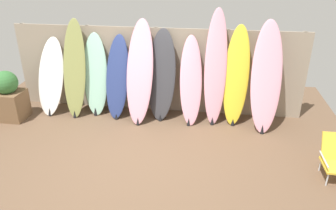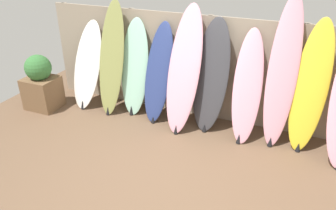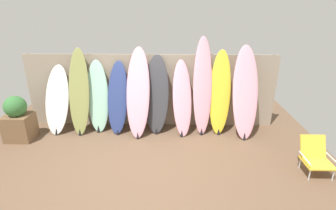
# 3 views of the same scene
# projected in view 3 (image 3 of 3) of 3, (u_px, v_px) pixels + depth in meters

# --- Properties ---
(ground) EXTENTS (7.68, 7.68, 0.00)m
(ground) POSITION_uv_depth(u_px,v_px,m) (143.00, 169.00, 4.91)
(ground) COLOR brown
(fence_back) EXTENTS (6.08, 0.11, 1.80)m
(fence_back) POSITION_uv_depth(u_px,v_px,m) (151.00, 91.00, 6.46)
(fence_back) COLOR gray
(fence_back) RESTS_ON ground
(surfboard_white_0) EXTENTS (0.63, 0.71, 1.57)m
(surfboard_white_0) POSITION_uv_depth(u_px,v_px,m) (57.00, 100.00, 6.19)
(surfboard_white_0) COLOR white
(surfboard_white_0) RESTS_ON ground
(surfboard_olive_1) EXTENTS (0.49, 0.62, 1.98)m
(surfboard_olive_1) POSITION_uv_depth(u_px,v_px,m) (79.00, 93.00, 6.07)
(surfboard_olive_1) COLOR olive
(surfboard_olive_1) RESTS_ON ground
(surfboard_seafoam_2) EXTENTS (0.56, 0.55, 1.69)m
(surfboard_seafoam_2) POSITION_uv_depth(u_px,v_px,m) (98.00, 97.00, 6.22)
(surfboard_seafoam_2) COLOR #9ED6BC
(surfboard_seafoam_2) RESTS_ON ground
(surfboard_navy_3) EXTENTS (0.55, 0.65, 1.68)m
(surfboard_navy_3) POSITION_uv_depth(u_px,v_px,m) (118.00, 98.00, 6.15)
(surfboard_navy_3) COLOR navy
(surfboard_navy_3) RESTS_ON ground
(surfboard_pink_4) EXTENTS (0.56, 0.80, 2.01)m
(surfboard_pink_4) POSITION_uv_depth(u_px,v_px,m) (138.00, 93.00, 5.98)
(surfboard_pink_4) COLOR pink
(surfboard_pink_4) RESTS_ON ground
(surfboard_charcoal_5) EXTENTS (0.61, 0.55, 1.83)m
(surfboard_charcoal_5) POSITION_uv_depth(u_px,v_px,m) (157.00, 95.00, 6.12)
(surfboard_charcoal_5) COLOR #38383D
(surfboard_charcoal_5) RESTS_ON ground
(surfboard_pink_6) EXTENTS (0.52, 0.71, 1.72)m
(surfboard_pink_6) POSITION_uv_depth(u_px,v_px,m) (182.00, 99.00, 6.08)
(surfboard_pink_6) COLOR pink
(surfboard_pink_6) RESTS_ON ground
(surfboard_pink_7) EXTENTS (0.44, 0.57, 2.24)m
(surfboard_pink_7) POSITION_uv_depth(u_px,v_px,m) (203.00, 87.00, 6.03)
(surfboard_pink_7) COLOR pink
(surfboard_pink_7) RESTS_ON ground
(surfboard_yellow_8) EXTENTS (0.52, 0.52, 1.95)m
(surfboard_yellow_8) POSITION_uv_depth(u_px,v_px,m) (220.00, 93.00, 6.06)
(surfboard_yellow_8) COLOR yellow
(surfboard_yellow_8) RESTS_ON ground
(surfboard_pink_9) EXTENTS (0.57, 0.76, 2.06)m
(surfboard_pink_9) POSITION_uv_depth(u_px,v_px,m) (245.00, 93.00, 5.91)
(surfboard_pink_9) COLOR pink
(surfboard_pink_9) RESTS_ON ground
(beach_chair) EXTENTS (0.50, 0.57, 0.64)m
(beach_chair) POSITION_uv_depth(u_px,v_px,m) (315.00, 156.00, 4.76)
(beach_chair) COLOR silver
(beach_chair) RESTS_ON ground
(planter_box) EXTENTS (0.58, 0.52, 1.03)m
(planter_box) POSITION_uv_depth(u_px,v_px,m) (18.00, 120.00, 5.86)
(planter_box) COLOR brown
(planter_box) RESTS_ON ground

